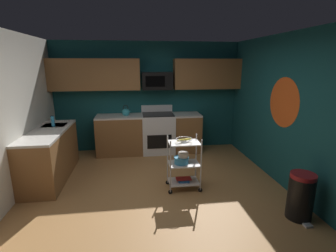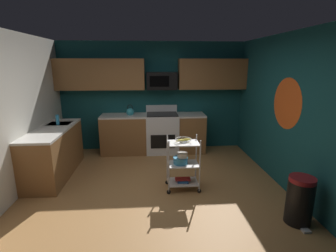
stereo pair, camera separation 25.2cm
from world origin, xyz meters
The scene contains 17 objects.
floor centered at (0.00, 0.00, -0.02)m, with size 4.40×4.80×0.04m, color #A87542.
wall_back centered at (0.00, 2.43, 1.30)m, with size 4.52×0.06×2.60m, color #14474C.
wall_left centered at (-2.23, 0.00, 1.30)m, with size 0.06×4.80×2.60m, color silver.
wall_right centered at (2.23, 0.00, 1.30)m, with size 0.06×4.80×2.60m, color #14474C.
wall_flower_decal centered at (2.20, 0.26, 1.45)m, with size 0.85×0.85×0.00m, color #E5591E.
counter_run centered at (-0.80, 1.61, 0.46)m, with size 3.43×2.35×0.92m.
oven_range centered at (0.21, 2.10, 0.48)m, with size 0.76×0.65×1.10m.
upper_cabinets centered at (-0.05, 2.23, 1.85)m, with size 4.40×0.33×0.70m.
microwave centered at (0.21, 2.21, 1.70)m, with size 0.70×0.39×0.40m.
rolling_cart centered at (0.47, 0.20, 0.45)m, with size 0.58×0.37×0.91m.
fruit_bowl centered at (0.47, 0.20, 0.88)m, with size 0.27×0.27×0.07m.
mixing_bowl_large centered at (0.43, 0.20, 0.52)m, with size 0.25×0.25×0.11m.
mixing_bowl_small centered at (0.45, 0.18, 0.62)m, with size 0.18×0.18×0.08m.
book_stack centered at (0.47, 0.20, 0.16)m, with size 0.26×0.19×0.06m.
kettle centered at (-0.53, 2.10, 1.00)m, with size 0.21×0.18×0.26m.
dish_soap_bottle centered at (-1.89, 1.24, 1.02)m, with size 0.06×0.06×0.20m, color #2D8CBF.
trash_can centered at (1.90, -0.86, 0.33)m, with size 0.34×0.42×0.66m.
Camera 2 is at (-0.07, -3.72, 2.10)m, focal length 26.84 mm.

